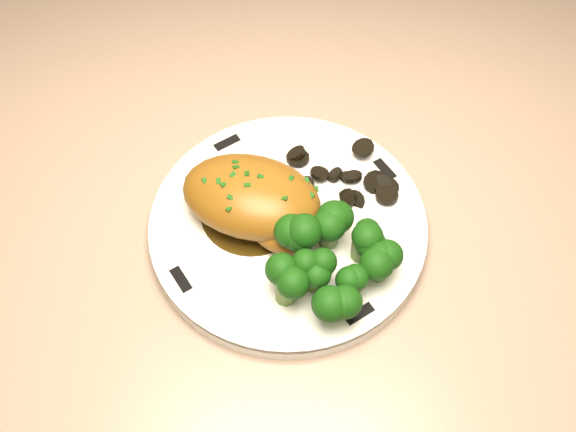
{
  "coord_description": "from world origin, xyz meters",
  "views": [
    {
      "loc": [
        -0.06,
        1.29,
        1.4
      ],
      "look_at": [
        -0.06,
        1.65,
        0.87
      ],
      "focal_mm": 45.0,
      "sensor_mm": 36.0,
      "label": 1
    }
  ],
  "objects_px": {
    "chicken_breast": "(255,200)",
    "broccoli_florets": "(332,262)",
    "plate": "(288,227)",
    "counter": "(513,378)"
  },
  "relations": [
    {
      "from": "chicken_breast",
      "to": "broccoli_florets",
      "type": "xyz_separation_m",
      "value": [
        0.07,
        -0.06,
        -0.0
      ]
    },
    {
      "from": "broccoli_florets",
      "to": "plate",
      "type": "bearing_deg",
      "value": 124.46
    },
    {
      "from": "counter",
      "to": "broccoli_florets",
      "type": "bearing_deg",
      "value": -164.85
    },
    {
      "from": "chicken_breast",
      "to": "broccoli_florets",
      "type": "bearing_deg",
      "value": -26.07
    },
    {
      "from": "plate",
      "to": "broccoli_florets",
      "type": "bearing_deg",
      "value": -55.54
    },
    {
      "from": "plate",
      "to": "chicken_breast",
      "type": "bearing_deg",
      "value": 166.98
    },
    {
      "from": "plate",
      "to": "broccoli_florets",
      "type": "xyz_separation_m",
      "value": [
        0.04,
        -0.05,
        0.03
      ]
    },
    {
      "from": "chicken_breast",
      "to": "broccoli_florets",
      "type": "distance_m",
      "value": 0.09
    },
    {
      "from": "counter",
      "to": "plate",
      "type": "relative_size",
      "value": 7.74
    },
    {
      "from": "plate",
      "to": "broccoli_florets",
      "type": "distance_m",
      "value": 0.07
    }
  ]
}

